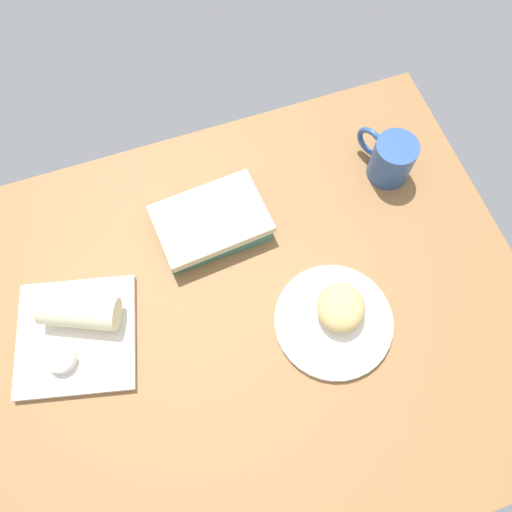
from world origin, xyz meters
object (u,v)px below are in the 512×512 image
object	(u,v)px
breakfast_wrap	(79,311)
book_stack	(212,223)
sauce_cup	(61,359)
square_plate	(77,336)
coffee_mug	(391,158)
round_plate	(333,321)
scone_pastry	(341,307)

from	to	relation	value
breakfast_wrap	book_stack	distance (cm)	30.39
sauce_cup	breakfast_wrap	xyz separation A→B (cm)	(5.41, 7.06, 1.92)
square_plate	book_stack	bearing A→B (deg)	23.56
sauce_cup	coffee_mug	size ratio (longest dim) A/B	0.40
round_plate	square_plate	world-z (taller)	square_plate
scone_pastry	round_plate	bearing A→B (deg)	-139.91
scone_pastry	square_plate	bearing A→B (deg)	166.39
square_plate	sauce_cup	distance (cm)	5.33
square_plate	book_stack	world-z (taller)	book_stack
scone_pastry	square_plate	world-z (taller)	scone_pastry
square_plate	coffee_mug	xyz separation A→B (cm)	(70.49, 14.63, 4.28)
square_plate	coffee_mug	bearing A→B (deg)	11.73
sauce_cup	coffee_mug	xyz separation A→B (cm)	(73.49, 18.55, 2.27)
round_plate	breakfast_wrap	xyz separation A→B (cm)	(-44.55, 16.17, 4.03)
scone_pastry	coffee_mug	distance (cm)	34.34
book_stack	scone_pastry	bearing A→B (deg)	-55.09
round_plate	breakfast_wrap	bearing A→B (deg)	160.05
book_stack	breakfast_wrap	bearing A→B (deg)	-160.06
round_plate	coffee_mug	world-z (taller)	coffee_mug
book_stack	sauce_cup	bearing A→B (deg)	-152.84
round_plate	square_plate	distance (cm)	48.73
scone_pastry	book_stack	xyz separation A→B (cm)	(-17.60, 25.21, -1.65)
scone_pastry	sauce_cup	xyz separation A→B (cm)	(-51.51, 7.82, -1.44)
coffee_mug	scone_pastry	bearing A→B (deg)	-129.82
sauce_cup	book_stack	world-z (taller)	book_stack
round_plate	scone_pastry	distance (cm)	4.08
square_plate	breakfast_wrap	size ratio (longest dim) A/B	1.53
square_plate	round_plate	bearing A→B (deg)	-15.51
sauce_cup	breakfast_wrap	bearing A→B (deg)	52.51
book_stack	coffee_mug	size ratio (longest dim) A/B	1.71
scone_pastry	square_plate	xyz separation A→B (cm)	(-48.50, 11.74, -3.45)
round_plate	book_stack	bearing A→B (deg)	121.20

